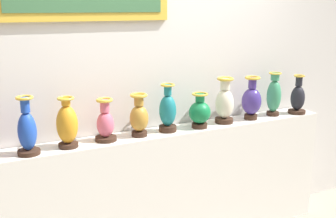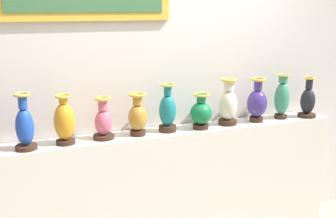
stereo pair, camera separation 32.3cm
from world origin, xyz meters
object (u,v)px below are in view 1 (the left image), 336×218
vase_rose (105,123)px  vase_ochre (139,117)px  vase_onyx (298,98)px  vase_sapphire (27,131)px  vase_jade (274,96)px  vase_teal (168,111)px  vase_emerald (200,112)px  vase_ivory (225,103)px  vase_amber (67,125)px  vase_indigo (252,100)px

vase_rose → vase_ochre: vase_ochre is taller
vase_onyx → vase_sapphire: bearing=180.0°
vase_jade → vase_teal: bearing=180.0°
vase_teal → vase_emerald: vase_teal is taller
vase_jade → vase_sapphire: bearing=-178.9°
vase_teal → vase_jade: size_ratio=0.97×
vase_rose → vase_teal: (0.51, 0.00, 0.03)m
vase_sapphire → vase_ochre: vase_sapphire is taller
vase_ochre → vase_ivory: vase_ivory is taller
vase_sapphire → vase_amber: 0.27m
vase_ochre → vase_ivory: size_ratio=0.84×
vase_sapphire → vase_onyx: 2.39m
vase_emerald → vase_onyx: (1.05, -0.01, 0.01)m
vase_sapphire → vase_rose: vase_sapphire is taller
vase_emerald → vase_indigo: (0.54, 0.02, 0.04)m
vase_rose → vase_emerald: size_ratio=1.11×
vase_sapphire → vase_onyx: vase_sapphire is taller
vase_amber → vase_indigo: 1.61m
vase_sapphire → vase_amber: vase_sapphire is taller
vase_sapphire → vase_indigo: 1.88m
vase_ochre → vase_indigo: bearing=-0.1°
vase_ochre → vase_emerald: (0.53, -0.02, -0.02)m
vase_teal → vase_onyx: (1.32, -0.04, -0.02)m
vase_sapphire → vase_emerald: (1.34, 0.01, -0.03)m
vase_rose → vase_onyx: (1.84, -0.04, 0.01)m
vase_ochre → vase_indigo: vase_indigo is taller
vase_onyx → vase_ochre: bearing=178.8°
vase_onyx → vase_ivory: bearing=176.8°
vase_rose → vase_teal: bearing=0.2°
vase_ivory → vase_indigo: (0.27, -0.01, -0.00)m
vase_rose → vase_indigo: 1.33m
vase_rose → vase_emerald: bearing=-2.1°
vase_amber → vase_ochre: bearing=0.9°
vase_ivory → vase_jade: size_ratio=0.99×
vase_indigo → vase_jade: vase_jade is taller
vase_sapphire → vase_emerald: 1.34m
vase_amber → vase_indigo: size_ratio=0.95×
vase_indigo → vase_rose: bearing=179.5°
vase_emerald → vase_teal: bearing=173.7°
vase_emerald → vase_jade: vase_jade is taller
vase_ivory → vase_onyx: 0.79m
vase_ochre → vase_ivory: 0.79m
vase_ivory → vase_jade: (0.54, -0.00, 0.01)m
vase_jade → vase_ivory: bearing=179.9°
vase_ochre → vase_indigo: 1.06m
vase_teal → vase_ivory: vase_ivory is taller
vase_emerald → vase_amber: bearing=179.5°
vase_indigo → vase_emerald: bearing=-178.1°
vase_amber → vase_ochre: vase_amber is taller
vase_teal → vase_emerald: bearing=-6.3°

